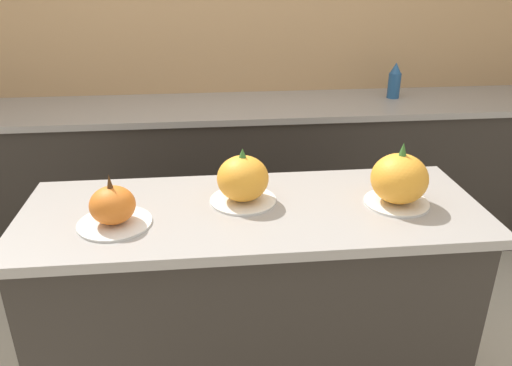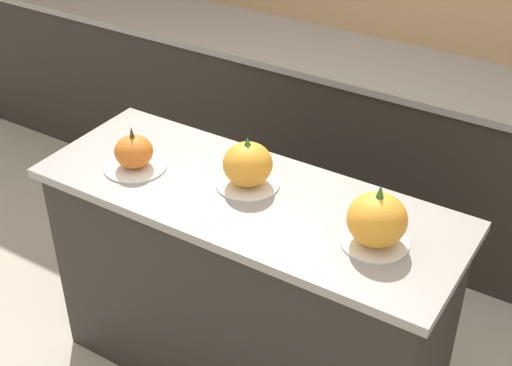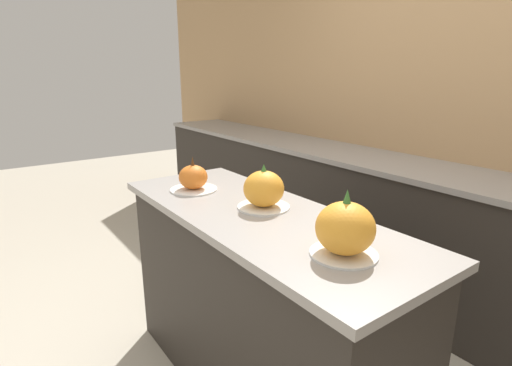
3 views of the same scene
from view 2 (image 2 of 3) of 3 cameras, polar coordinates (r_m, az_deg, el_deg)
The scene contains 5 objects.
kitchen_island at distance 2.81m, azimuth -0.70°, elevation -8.61°, with size 1.58×0.59×0.92m.
back_counter at distance 3.76m, azimuth 9.99°, elevation 2.83°, with size 6.00×0.60×0.93m.
pumpkin_cake_left at distance 2.69m, azimuth -9.74°, elevation 2.32°, with size 0.24×0.24×0.18m.
pumpkin_cake_center at distance 2.54m, azimuth -0.67°, elevation 1.40°, with size 0.23×0.23×0.20m.
pumpkin_cake_right at distance 2.28m, azimuth 9.65°, elevation -2.99°, with size 0.22×0.22×0.22m.
Camera 2 is at (1.13, -1.76, 2.34)m, focal length 50.00 mm.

